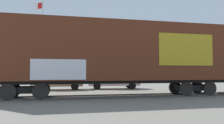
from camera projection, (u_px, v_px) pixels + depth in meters
The scene contains 7 objects.
ground_plane at pixel (128, 96), 14.36m from camera, with size 260.00×260.00×0.00m, color slate.
track at pixel (155, 95), 14.81m from camera, with size 60.01×4.42×0.08m.
freight_car at pixel (116, 53), 14.35m from camera, with size 16.46×3.46×4.80m.
flagpole at pixel (41, 34), 25.73m from camera, with size 1.15×0.72×9.69m.
hillside at pixel (80, 63), 81.69m from camera, with size 135.69×43.83×14.95m.
parked_car_tan at pixel (57, 80), 19.98m from camera, with size 4.35×1.93×1.73m.
parked_car_silver at pixel (113, 79), 21.18m from camera, with size 4.76×2.22×1.69m.
Camera 1 is at (-3.59, -14.03, 1.47)m, focal length 36.74 mm.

